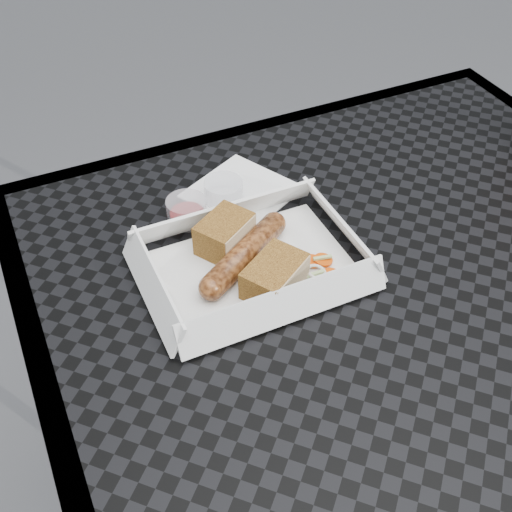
{
  "coord_description": "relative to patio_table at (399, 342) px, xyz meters",
  "views": [
    {
      "loc": [
        -0.35,
        -0.36,
        1.27
      ],
      "look_at": [
        -0.14,
        0.1,
        0.78
      ],
      "focal_mm": 45.0,
      "sensor_mm": 36.0,
      "label": 1
    }
  ],
  "objects": [
    {
      "name": "patio_table",
      "position": [
        0.0,
        0.0,
        0.0
      ],
      "size": [
        0.8,
        0.8,
        0.74
      ],
      "color": "black",
      "rests_on": "ground"
    },
    {
      "name": "food_tray",
      "position": [
        -0.14,
        0.11,
        0.08
      ],
      "size": [
        0.22,
        0.15,
        0.0
      ],
      "primitive_type": "cube",
      "color": "white",
      "rests_on": "patio_table"
    },
    {
      "name": "bratwurst",
      "position": [
        -0.14,
        0.12,
        0.09
      ],
      "size": [
        0.14,
        0.1,
        0.03
      ],
      "rotation": [
        0.0,
        0.0,
        0.55
      ],
      "color": "brown",
      "rests_on": "food_tray"
    },
    {
      "name": "bread_near",
      "position": [
        -0.15,
        0.16,
        0.1
      ],
      "size": [
        0.08,
        0.07,
        0.04
      ],
      "primitive_type": "cube",
      "rotation": [
        0.0,
        0.0,
        0.55
      ],
      "color": "olive",
      "rests_on": "food_tray"
    },
    {
      "name": "bread_far",
      "position": [
        -0.13,
        0.07,
        0.1
      ],
      "size": [
        0.09,
        0.08,
        0.04
      ],
      "primitive_type": "cube",
      "rotation": [
        0.0,
        0.0,
        0.55
      ],
      "color": "olive",
      "rests_on": "food_tray"
    },
    {
      "name": "veg_garnish",
      "position": [
        -0.07,
        0.08,
        0.08
      ],
      "size": [
        0.03,
        0.03,
        0.0
      ],
      "color": "#DF4B09",
      "rests_on": "food_tray"
    },
    {
      "name": "napkin",
      "position": [
        -0.09,
        0.25,
        0.08
      ],
      "size": [
        0.16,
        0.16,
        0.0
      ],
      "primitive_type": "cube",
      "rotation": [
        0.0,
        0.0,
        0.47
      ],
      "color": "white",
      "rests_on": "patio_table"
    },
    {
      "name": "condiment_cup_sauce",
      "position": [
        -0.17,
        0.23,
        0.09
      ],
      "size": [
        0.05,
        0.05,
        0.03
      ],
      "primitive_type": "cylinder",
      "color": "maroon",
      "rests_on": "patio_table"
    },
    {
      "name": "condiment_cup_empty",
      "position": [
        -0.12,
        0.24,
        0.09
      ],
      "size": [
        0.05,
        0.05,
        0.03
      ],
      "primitive_type": "cylinder",
      "color": "silver",
      "rests_on": "patio_table"
    }
  ]
}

